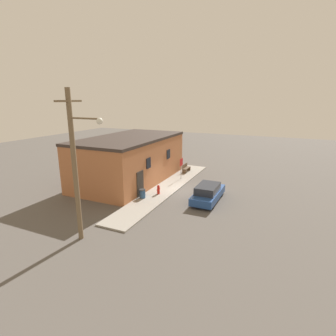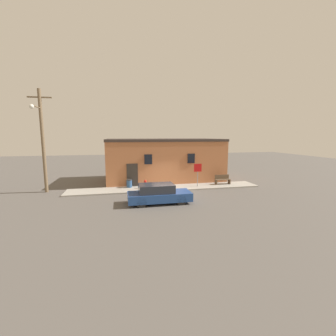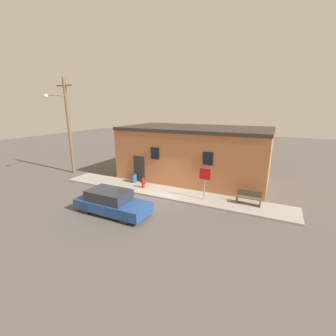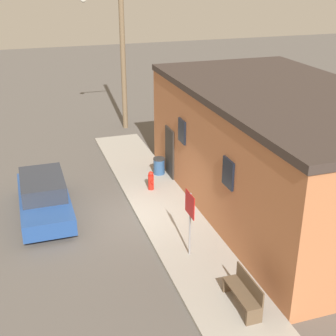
% 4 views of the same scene
% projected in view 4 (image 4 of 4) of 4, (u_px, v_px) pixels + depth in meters
% --- Properties ---
extents(ground_plane, '(80.00, 80.00, 0.00)m').
position_uv_depth(ground_plane, '(137.00, 217.00, 16.74)').
color(ground_plane, '#56514C').
extents(sidewalk, '(17.05, 2.24, 0.11)m').
position_uv_depth(sidewalk, '(166.00, 211.00, 17.04)').
color(sidewalk, '#9E998E').
rests_on(sidewalk, ground).
extents(brick_building, '(11.84, 6.32, 4.37)m').
position_uv_depth(brick_building, '(283.00, 150.00, 16.86)').
color(brick_building, '#B26B42').
rests_on(brick_building, ground).
extents(fire_hydrant, '(0.48, 0.23, 0.77)m').
position_uv_depth(fire_hydrant, '(151.00, 180.00, 18.47)').
color(fire_hydrant, red).
rests_on(fire_hydrant, sidewalk).
extents(stop_sign, '(0.72, 0.06, 2.08)m').
position_uv_depth(stop_sign, '(190.00, 212.00, 13.85)').
color(stop_sign, gray).
rests_on(stop_sign, sidewalk).
extents(bench, '(1.45, 0.44, 0.88)m').
position_uv_depth(bench, '(244.00, 292.00, 12.07)').
color(bench, brown).
rests_on(bench, sidewalk).
extents(trash_bin, '(0.50, 0.50, 0.71)m').
position_uv_depth(trash_bin, '(159.00, 166.00, 19.89)').
color(trash_bin, '#2D517F').
rests_on(trash_bin, sidewalk).
extents(utility_pole, '(1.80, 2.17, 8.40)m').
position_uv_depth(utility_pole, '(120.00, 46.00, 24.28)').
color(utility_pole, brown).
rests_on(utility_pole, ground).
extents(parked_car, '(4.40, 1.72, 1.36)m').
position_uv_depth(parked_car, '(44.00, 197.00, 16.80)').
color(parked_car, black).
rests_on(parked_car, ground).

